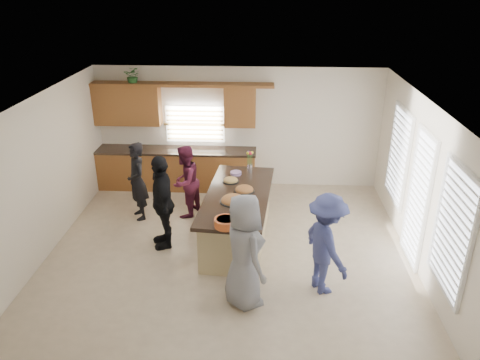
# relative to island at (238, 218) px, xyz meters

# --- Properties ---
(floor) EXTENTS (6.50, 6.50, 0.00)m
(floor) POSITION_rel_island_xyz_m (-0.14, -0.39, -0.45)
(floor) COLOR beige
(floor) RESTS_ON ground
(room_shell) EXTENTS (6.52, 6.02, 2.81)m
(room_shell) POSITION_rel_island_xyz_m (-0.14, -0.39, 1.45)
(room_shell) COLOR silver
(room_shell) RESTS_ON ground
(back_cabinetry) EXTENTS (4.08, 0.66, 2.46)m
(back_cabinetry) POSITION_rel_island_xyz_m (-1.61, 2.34, 0.46)
(back_cabinetry) COLOR brown
(back_cabinetry) RESTS_ON ground
(right_wall_glazing) EXTENTS (0.06, 4.00, 2.25)m
(right_wall_glazing) POSITION_rel_island_xyz_m (3.08, -0.53, 0.89)
(right_wall_glazing) COLOR white
(right_wall_glazing) RESTS_ON ground
(island) EXTENTS (1.37, 2.79, 0.95)m
(island) POSITION_rel_island_xyz_m (0.00, 0.00, 0.00)
(island) COLOR tan
(island) RESTS_ON ground
(platter_front) EXTENTS (0.48, 0.48, 0.20)m
(platter_front) POSITION_rel_island_xyz_m (-0.06, -0.33, 0.53)
(platter_front) COLOR black
(platter_front) RESTS_ON island
(platter_mid) EXTENTS (0.38, 0.38, 0.15)m
(platter_mid) POSITION_rel_island_xyz_m (0.12, 0.13, 0.52)
(platter_mid) COLOR black
(platter_mid) RESTS_ON island
(platter_back) EXTENTS (0.32, 0.32, 0.13)m
(platter_back) POSITION_rel_island_xyz_m (-0.17, 0.54, 0.52)
(platter_back) COLOR black
(platter_back) RESTS_ON island
(salad_bowl) EXTENTS (0.37, 0.37, 0.14)m
(salad_bowl) POSITION_rel_island_xyz_m (-0.12, -1.21, 0.57)
(salad_bowl) COLOR #D25926
(salad_bowl) RESTS_ON island
(clear_cup) EXTENTS (0.09, 0.09, 0.11)m
(clear_cup) POSITION_rel_island_xyz_m (0.15, -0.81, 0.55)
(clear_cup) COLOR white
(clear_cup) RESTS_ON island
(plate_stack) EXTENTS (0.23, 0.23, 0.06)m
(plate_stack) POSITION_rel_island_xyz_m (-0.09, 0.91, 0.53)
(plate_stack) COLOR #9E7DB7
(plate_stack) RESTS_ON island
(flower_vase) EXTENTS (0.14, 0.14, 0.44)m
(flower_vase) POSITION_rel_island_xyz_m (0.18, 1.08, 0.73)
(flower_vase) COLOR silver
(flower_vase) RESTS_ON island
(potted_plant) EXTENTS (0.38, 0.33, 0.41)m
(potted_plant) POSITION_rel_island_xyz_m (-2.44, 2.43, 2.15)
(potted_plant) COLOR #367930
(potted_plant) RESTS_ON back_cabinetry
(woman_left_back) EXTENTS (0.63, 0.71, 1.62)m
(woman_left_back) POSITION_rel_island_xyz_m (-2.08, 0.77, 0.36)
(woman_left_back) COLOR black
(woman_left_back) RESTS_ON ground
(woman_left_mid) EXTENTS (0.81, 0.90, 1.53)m
(woman_left_mid) POSITION_rel_island_xyz_m (-1.13, 0.92, 0.31)
(woman_left_mid) COLOR #5B1B34
(woman_left_mid) RESTS_ON ground
(woman_left_front) EXTENTS (0.74, 1.12, 1.78)m
(woman_left_front) POSITION_rel_island_xyz_m (-1.35, -0.27, 0.44)
(woman_left_front) COLOR black
(woman_left_front) RESTS_ON ground
(woman_right_back) EXTENTS (1.00, 1.24, 1.67)m
(woman_right_back) POSITION_rel_island_xyz_m (1.46, -1.48, 0.38)
(woman_right_back) COLOR navy
(woman_right_back) RESTS_ON ground
(woman_right_front) EXTENTS (0.94, 1.05, 1.81)m
(woman_right_front) POSITION_rel_island_xyz_m (0.21, -1.87, 0.45)
(woman_right_front) COLOR slate
(woman_right_front) RESTS_ON ground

